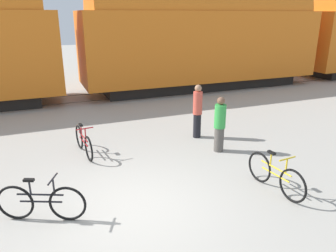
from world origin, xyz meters
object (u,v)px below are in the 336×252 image
freight_train (69,37)px  person_in_red (197,111)px  bicycle_maroon (84,142)px  bicycle_yellow (275,175)px  bicycle_black (41,202)px  person_in_green (220,125)px

freight_train → person_in_red: (3.11, -6.75, -1.97)m
bicycle_maroon → person_in_red: (3.62, 0.05, 0.51)m
person_in_red → freight_train: bearing=3.6°
bicycle_yellow → bicycle_maroon: bearing=135.2°
bicycle_black → bicycle_yellow: bearing=-8.8°
bicycle_black → person_in_green: person_in_green is taller
bicycle_maroon → bicycle_yellow: 5.22m
person_in_green → bicycle_maroon: bearing=22.9°
bicycle_yellow → person_in_red: size_ratio=1.01×
freight_train → bicycle_yellow: size_ratio=30.33×
bicycle_yellow → bicycle_black: bearing=171.2°
freight_train → bicycle_yellow: 11.24m
freight_train → bicycle_maroon: (-0.50, -6.80, -2.48)m
freight_train → bicycle_black: bearing=-100.0°
freight_train → bicycle_black: freight_train is taller
bicycle_maroon → bicycle_black: bearing=-112.6°
person_in_red → bicycle_black: bearing=100.5°
bicycle_maroon → person_in_red: bearing=0.8°
freight_train → bicycle_yellow: (3.20, -10.49, -2.47)m
bicycle_black → person_in_green: size_ratio=1.00×
person_in_red → person_in_green: bearing=162.4°
freight_train → bicycle_maroon: size_ratio=30.61×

